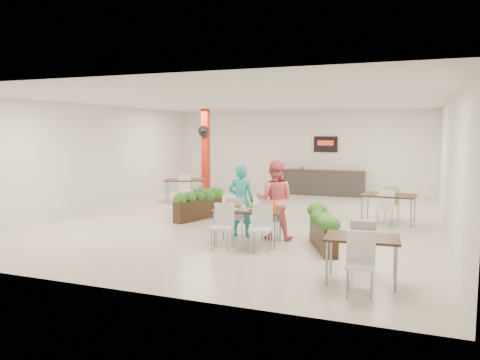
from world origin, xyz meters
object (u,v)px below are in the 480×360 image
object	(u,v)px
diner_woman	(275,200)
planter_right	(323,226)
main_table	(247,215)
planter_left	(199,201)
red_column	(206,152)
service_counter	(323,182)
diner_man	(241,201)
side_table_a	(185,182)
side_table_b	(389,199)
side_table_c	(362,245)

from	to	relation	value
diner_woman	planter_right	world-z (taller)	diner_woman
main_table	planter_left	bearing A→B (deg)	135.50
diner_woman	planter_left	xyz separation A→B (m)	(-2.62, 1.51, -0.38)
planter_left	planter_right	world-z (taller)	planter_left
red_column	diner_woman	distance (m)	7.23
red_column	planter_right	distance (m)	8.42
service_counter	diner_man	distance (m)	7.59
service_counter	planter_left	size ratio (longest dim) A/B	1.74
service_counter	diner_woman	distance (m)	7.59
red_column	main_table	world-z (taller)	red_column
diner_man	planter_left	xyz separation A→B (m)	(-1.82, 1.51, -0.33)
service_counter	main_table	size ratio (longest dim) A/B	1.71
side_table_a	service_counter	bearing A→B (deg)	12.92
red_column	diner_woman	size ratio (longest dim) A/B	1.82
main_table	planter_right	world-z (taller)	main_table
planter_right	side_table_b	bearing A→B (deg)	72.37
service_counter	diner_woman	xyz separation A→B (m)	(0.37, -7.57, 0.39)
diner_woman	side_table_a	xyz separation A→B (m)	(-4.52, 4.37, -0.24)
planter_right	side_table_c	size ratio (longest dim) A/B	0.98
red_column	main_table	distance (m)	7.56
diner_man	planter_right	size ratio (longest dim) A/B	1.02
service_counter	side_table_b	size ratio (longest dim) A/B	1.82
diner_woman	side_table_c	distance (m)	3.27
service_counter	diner_woman	bearing A→B (deg)	-87.22
side_table_a	side_table_c	distance (m)	9.54
planter_left	diner_woman	bearing A→B (deg)	-30.05
diner_woman	side_table_c	xyz separation A→B (m)	(2.17, -2.43, -0.26)
main_table	side_table_a	size ratio (longest dim) A/B	1.07
side_table_a	side_table_c	bearing A→B (deg)	-70.18
main_table	diner_woman	xyz separation A→B (m)	(0.41, 0.66, 0.24)
planter_right	side_table_c	world-z (taller)	side_table_c
planter_left	side_table_a	distance (m)	3.43
red_column	diner_man	size ratio (longest dim) A/B	1.95
main_table	diner_man	xyz separation A→B (m)	(-0.39, 0.66, 0.19)
side_table_c	planter_right	bearing A→B (deg)	112.89
diner_man	planter_left	world-z (taller)	diner_man
service_counter	planter_right	world-z (taller)	service_counter
main_table	planter_right	distance (m)	1.61
diner_man	side_table_c	size ratio (longest dim) A/B	1.00
diner_woman	diner_man	bearing A→B (deg)	-6.93
diner_man	side_table_a	distance (m)	5.74
main_table	side_table_c	size ratio (longest dim) A/B	1.07
diner_man	side_table_c	xyz separation A→B (m)	(2.97, -2.43, -0.20)
service_counter	side_table_c	size ratio (longest dim) A/B	1.82
side_table_b	red_column	bearing A→B (deg)	162.12
red_column	diner_woman	world-z (taller)	red_column
side_table_a	side_table_c	xyz separation A→B (m)	(6.69, -6.80, -0.02)
side_table_c	main_table	bearing A→B (deg)	141.23
main_table	diner_woman	bearing A→B (deg)	58.05
side_table_a	side_table_b	bearing A→B (deg)	-37.36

